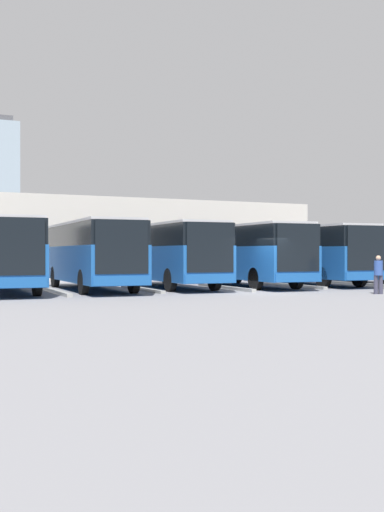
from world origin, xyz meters
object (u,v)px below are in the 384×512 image
(bus_1, at_px, (307,253))
(pedestrian, at_px, (378,273))
(bus_3, at_px, (168,252))
(bus_2, at_px, (245,253))
(bus_4, at_px, (91,252))
(bus_0, at_px, (366,253))
(bus_5, at_px, (1,252))

(bus_1, xyz_separation_m, pedestrian, (2.24, 8.39, -0.93))
(bus_3, xyz_separation_m, pedestrian, (-6.29, 8.75, -0.93))
(bus_2, xyz_separation_m, bus_3, (4.27, -0.64, 0.00))
(bus_3, relative_size, bus_4, 1.00)
(pedestrian, bearing_deg, bus_3, 155.46)
(bus_1, distance_m, bus_2, 4.27)
(bus_0, xyz_separation_m, bus_4, (17.06, -0.03, 0.00))
(bus_4, relative_size, pedestrian, 6.43)
(bus_5, bearing_deg, bus_2, -178.58)
(bus_0, xyz_separation_m, bus_5, (21.33, -0.16, 0.00))
(bus_3, distance_m, bus_5, 8.53)
(bus_4, bearing_deg, bus_1, -176.79)
(bus_2, xyz_separation_m, pedestrian, (-2.02, 8.12, -0.93))
(bus_5, distance_m, pedestrian, 17.12)
(bus_1, height_order, bus_2, same)
(bus_2, height_order, bus_4, same)
(bus_1, relative_size, bus_4, 1.00)
(bus_0, xyz_separation_m, pedestrian, (6.51, 8.36, -0.93))
(bus_0, height_order, bus_2, same)
(bus_2, bearing_deg, bus_4, 1.38)
(bus_0, distance_m, bus_4, 17.06)
(bus_0, bearing_deg, bus_2, 4.90)
(bus_4, height_order, bus_5, same)
(bus_0, bearing_deg, bus_1, 2.92)
(bus_1, relative_size, bus_3, 1.00)
(bus_1, bearing_deg, bus_0, -177.08)
(bus_1, relative_size, bus_2, 1.00)
(bus_2, distance_m, bus_3, 4.31)
(bus_0, relative_size, bus_4, 1.00)
(bus_5, bearing_deg, bus_0, -177.19)
(bus_2, height_order, bus_3, same)
(bus_0, bearing_deg, bus_3, 1.50)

